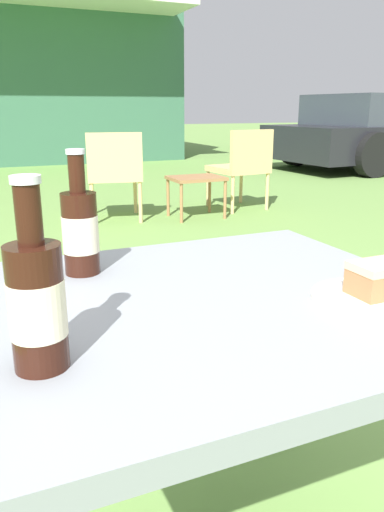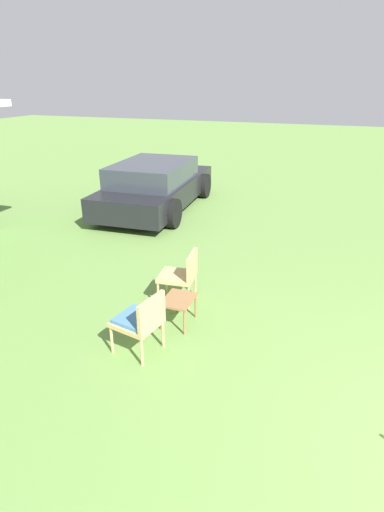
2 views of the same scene
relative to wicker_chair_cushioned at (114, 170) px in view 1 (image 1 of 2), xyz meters
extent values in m
cylinder|color=black|center=(4.29, 3.24, -0.13)|extent=(0.68, 0.23, 0.68)
cylinder|color=black|center=(4.38, 1.37, -0.13)|extent=(0.68, 0.23, 0.68)
cylinder|color=tan|center=(0.27, 0.24, -0.28)|extent=(0.04, 0.04, 0.38)
cylinder|color=tan|center=(-0.15, 0.33, -0.28)|extent=(0.04, 0.04, 0.38)
cylinder|color=tan|center=(0.18, -0.21, -0.28)|extent=(0.04, 0.04, 0.38)
cylinder|color=tan|center=(-0.25, -0.13, -0.28)|extent=(0.04, 0.04, 0.38)
cube|color=tan|center=(0.01, 0.06, -0.06)|extent=(0.58, 0.61, 0.06)
cube|color=tan|center=(-0.04, -0.17, 0.16)|extent=(0.49, 0.15, 0.38)
cube|color=#4C7FB7|center=(0.01, 0.06, 0.00)|extent=(0.52, 0.53, 0.05)
cylinder|color=tan|center=(1.52, 0.31, -0.28)|extent=(0.04, 0.04, 0.38)
cylinder|color=tan|center=(1.09, 0.27, -0.28)|extent=(0.04, 0.04, 0.38)
cylinder|color=tan|center=(1.57, -0.15, -0.28)|extent=(0.04, 0.04, 0.38)
cylinder|color=tan|center=(1.14, -0.20, -0.28)|extent=(0.04, 0.04, 0.38)
cube|color=tan|center=(1.33, 0.06, -0.06)|extent=(0.54, 0.57, 0.06)
cube|color=tan|center=(1.36, -0.18, 0.16)|extent=(0.49, 0.10, 0.38)
cube|color=#996B42|center=(0.74, -0.20, -0.09)|extent=(0.50, 0.39, 0.03)
cylinder|color=#996B42|center=(0.52, -0.37, -0.29)|extent=(0.03, 0.03, 0.36)
cylinder|color=#996B42|center=(0.97, -0.37, -0.29)|extent=(0.03, 0.03, 0.36)
cylinder|color=#996B42|center=(0.52, -0.03, -0.29)|extent=(0.03, 0.03, 0.36)
cylinder|color=#996B42|center=(0.97, -0.03, -0.29)|extent=(0.03, 0.03, 0.36)
cube|color=gray|center=(-0.81, -3.75, 0.20)|extent=(0.86, 0.77, 0.04)
cylinder|color=gray|center=(-1.20, -3.41, -0.15)|extent=(0.04, 0.04, 0.64)
cylinder|color=gray|center=(-0.42, -3.41, -0.15)|extent=(0.04, 0.04, 0.64)
cylinder|color=silver|center=(-0.57, -3.89, 0.22)|extent=(0.20, 0.20, 0.01)
cube|color=#9E6B42|center=(-0.54, -3.89, 0.25)|extent=(0.11, 0.07, 0.05)
cube|color=#DBBC89|center=(-0.54, -3.89, 0.28)|extent=(0.11, 0.07, 0.01)
cylinder|color=black|center=(-1.01, -3.52, 0.30)|extent=(0.07, 0.07, 0.17)
cylinder|color=black|center=(-1.01, -3.52, 0.43)|extent=(0.03, 0.03, 0.08)
cylinder|color=silver|center=(-1.01, -3.52, 0.47)|extent=(0.04, 0.04, 0.01)
cylinder|color=beige|center=(-1.01, -3.52, 0.30)|extent=(0.08, 0.08, 0.08)
cylinder|color=black|center=(-1.14, -3.90, 0.30)|extent=(0.07, 0.07, 0.17)
cylinder|color=black|center=(-1.14, -3.90, 0.43)|extent=(0.03, 0.03, 0.08)
cylinder|color=silver|center=(-1.14, -3.90, 0.47)|extent=(0.04, 0.04, 0.01)
cylinder|color=beige|center=(-1.14, -3.90, 0.30)|extent=(0.08, 0.08, 0.08)
cube|color=silver|center=(-0.60, -3.87, 0.22)|extent=(0.17, 0.08, 0.01)
camera|label=1|loc=(-1.20, -4.54, 0.56)|focal=35.00mm
camera|label=2|loc=(-3.64, -1.98, 2.66)|focal=28.00mm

